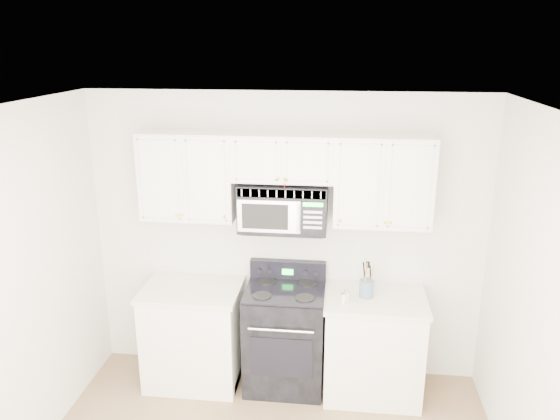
# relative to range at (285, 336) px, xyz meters

# --- Properties ---
(room) EXTENTS (3.51, 3.51, 2.61)m
(room) POSITION_rel_range_xyz_m (-0.03, -1.46, 0.82)
(room) COLOR #84684A
(room) RESTS_ON ground
(base_cabinet_left) EXTENTS (0.86, 0.65, 0.92)m
(base_cabinet_left) POSITION_rel_range_xyz_m (-0.83, -0.02, -0.06)
(base_cabinet_left) COLOR silver
(base_cabinet_left) RESTS_ON ground
(base_cabinet_right) EXTENTS (0.86, 0.65, 0.92)m
(base_cabinet_right) POSITION_rel_range_xyz_m (0.77, -0.02, -0.06)
(base_cabinet_right) COLOR silver
(base_cabinet_right) RESTS_ON ground
(range) EXTENTS (0.69, 0.63, 1.10)m
(range) POSITION_rel_range_xyz_m (0.00, 0.00, 0.00)
(range) COLOR black
(range) RESTS_ON ground
(upper_cabinets) EXTENTS (2.44, 0.37, 0.75)m
(upper_cabinets) POSITION_rel_range_xyz_m (-0.03, 0.12, 1.45)
(upper_cabinets) COLOR silver
(upper_cabinets) RESTS_ON ground
(microwave) EXTENTS (0.74, 0.42, 0.41)m
(microwave) POSITION_rel_range_xyz_m (-0.03, 0.10, 1.17)
(microwave) COLOR black
(microwave) RESTS_ON ground
(utensil_crock) EXTENTS (0.12, 0.12, 0.32)m
(utensil_crock) POSITION_rel_range_xyz_m (0.69, -0.03, 0.52)
(utensil_crock) COLOR #495E71
(utensil_crock) RESTS_ON base_cabinet_right
(shaker_salt) EXTENTS (0.04, 0.04, 0.10)m
(shaker_salt) POSITION_rel_range_xyz_m (0.50, -0.18, 0.49)
(shaker_salt) COLOR silver
(shaker_salt) RESTS_ON base_cabinet_right
(shaker_pepper) EXTENTS (0.05, 0.05, 0.11)m
(shaker_pepper) POSITION_rel_range_xyz_m (0.53, -0.14, 0.49)
(shaker_pepper) COLOR silver
(shaker_pepper) RESTS_ON base_cabinet_right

